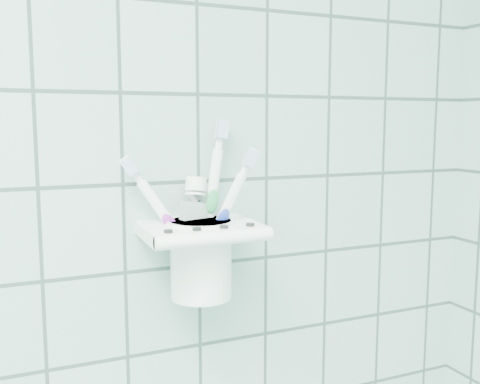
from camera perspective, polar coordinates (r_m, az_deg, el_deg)
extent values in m
cube|color=white|center=(0.67, -5.30, -4.31)|extent=(0.05, 0.02, 0.04)
cube|color=white|center=(0.64, -4.28, -4.06)|extent=(0.14, 0.10, 0.02)
cylinder|color=white|center=(0.59, -2.65, -4.99)|extent=(0.14, 0.02, 0.02)
cylinder|color=black|center=(0.59, -7.66, -4.23)|extent=(0.01, 0.01, 0.00)
cylinder|color=black|center=(0.60, -4.64, -4.01)|extent=(0.01, 0.01, 0.00)
cylinder|color=black|center=(0.61, -1.72, -3.78)|extent=(0.01, 0.01, 0.00)
cylinder|color=black|center=(0.62, 1.10, -3.56)|extent=(0.01, 0.01, 0.00)
cylinder|color=white|center=(0.65, -4.18, -7.13)|extent=(0.07, 0.07, 0.09)
cylinder|color=white|center=(0.64, -4.22, -3.30)|extent=(0.08, 0.08, 0.01)
cylinder|color=black|center=(0.64, -4.22, -3.21)|extent=(0.07, 0.07, 0.00)
cylinder|color=white|center=(0.65, -2.70, -3.39)|extent=(0.10, 0.03, 0.14)
cylinder|color=white|center=(0.64, -2.75, 4.43)|extent=(0.02, 0.01, 0.02)
cube|color=silver|center=(0.63, -2.58, 5.62)|extent=(0.02, 0.01, 0.02)
cube|color=white|center=(0.64, -2.79, 5.64)|extent=(0.02, 0.01, 0.03)
ellipsoid|color=purple|center=(0.64, -2.55, -1.81)|extent=(0.03, 0.01, 0.03)
cylinder|color=white|center=(0.65, -4.46, -2.80)|extent=(0.05, 0.03, 0.17)
cylinder|color=white|center=(0.64, -4.55, 5.72)|extent=(0.01, 0.01, 0.03)
cube|color=silver|center=(0.63, -4.38, 7.02)|extent=(0.02, 0.01, 0.03)
cube|color=white|center=(0.64, -4.59, 7.02)|extent=(0.02, 0.01, 0.03)
ellipsoid|color=green|center=(0.64, -4.32, -1.07)|extent=(0.02, 0.01, 0.03)
cylinder|color=white|center=(0.65, -5.49, -3.51)|extent=(0.07, 0.04, 0.15)
cylinder|color=white|center=(0.64, -5.58, 4.06)|extent=(0.02, 0.01, 0.02)
cube|color=silver|center=(0.64, -5.44, 5.21)|extent=(0.02, 0.01, 0.02)
cube|color=white|center=(0.64, -5.62, 5.22)|extent=(0.02, 0.01, 0.03)
ellipsoid|color=#1E38A5|center=(0.65, -5.37, -1.98)|extent=(0.02, 0.01, 0.03)
cube|color=silver|center=(0.64, -5.35, -5.80)|extent=(0.05, 0.04, 0.11)
cube|color=silver|center=(0.65, -5.30, -10.13)|extent=(0.04, 0.02, 0.02)
cone|color=silver|center=(0.63, -5.41, -0.68)|extent=(0.04, 0.04, 0.03)
cylinder|color=white|center=(0.63, -5.43, 0.58)|extent=(0.03, 0.04, 0.03)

